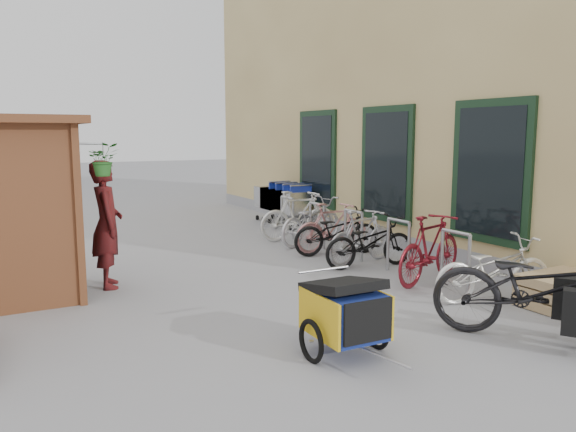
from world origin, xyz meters
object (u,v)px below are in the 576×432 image
person_kiosk (107,224)px  bike_2 (370,242)px  bike_5 (332,227)px  bike_6 (311,221)px  bike_3 (361,237)px  cargo_bike (542,291)px  child_trailer (345,310)px  bike_0 (493,269)px  bike_4 (337,231)px  bike_1 (430,248)px  shopping_carts (281,199)px  bike_7 (298,215)px

person_kiosk → bike_2: size_ratio=1.13×
person_kiosk → bike_5: size_ratio=1.18×
bike_2 → bike_6: (0.20, 2.16, 0.04)m
bike_2 → bike_6: bearing=1.8°
person_kiosk → bike_5: 4.18m
bike_2 → bike_3: bearing=-2.6°
cargo_bike → person_kiosk: 5.65m
child_trailer → bike_0: bearing=12.7°
bike_0 → bike_3: bearing=19.1°
bike_0 → bike_3: (-0.19, 2.61, 0.02)m
cargo_bike → bike_5: 4.95m
person_kiosk → bike_4: size_ratio=1.11×
bike_1 → bike_0: bearing=164.3°
bike_2 → person_kiosk: bearing=85.2°
shopping_carts → bike_6: 2.55m
bike_0 → bike_3: size_ratio=1.08×
child_trailer → bike_3: (2.51, 3.16, 0.01)m
bike_6 → bike_7: bike_7 is taller
cargo_bike → person_kiosk: size_ratio=1.23×
bike_1 → bike_7: bearing=-17.0°
shopping_carts → bike_2: bearing=-100.2°
child_trailer → bike_2: size_ratio=0.86×
child_trailer → bike_5: 4.92m
person_kiosk → bike_3: 4.10m
shopping_carts → bike_1: size_ratio=1.16×
person_kiosk → bike_3: bearing=-89.9°
cargo_bike → bike_7: cargo_bike is taller
person_kiosk → bike_3: (4.04, -0.54, -0.45)m
bike_1 → bike_3: 1.49m
person_kiosk → bike_7: (4.16, 1.80, -0.39)m
child_trailer → bike_3: 4.03m
child_trailer → bike_7: size_ratio=0.81×
bike_3 → bike_6: bearing=-15.6°
shopping_carts → bike_6: shopping_carts is taller
bike_1 → bike_4: 2.26m
bike_1 → bike_3: (-0.16, 1.48, -0.05)m
shopping_carts → bike_4: size_ratio=1.20×
bike_6 → bike_5: bearing=156.8°
cargo_bike → bike_3: cargo_bike is taller
bike_0 → bike_6: 4.48m
cargo_bike → bike_2: (0.50, 3.59, -0.14)m
bike_1 → bike_6: bike_1 is taller
bike_4 → bike_6: bearing=5.0°
bike_2 → bike_3: bike_3 is taller
bike_5 → bike_3: bearing=176.6°
bike_3 → bike_7: 2.35m
bike_3 → bike_4: size_ratio=0.94×
bike_3 → bike_4: 0.77m
cargo_bike → child_trailer: bearing=125.7°
person_kiosk → bike_1: (4.20, -2.02, -0.40)m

